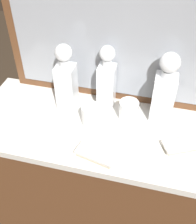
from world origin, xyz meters
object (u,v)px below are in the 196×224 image
crystal_tumbler_left (129,111)px  silver_brush_center (96,155)px  crystal_decanter_center (106,82)px  crystal_decanter_right (66,84)px  crystal_tumbler_far_right (91,116)px  silver_brush_left (182,145)px  crystal_decanter_far_right (164,93)px

crystal_tumbler_left → silver_brush_center: (-0.08, -0.24, -0.03)m
crystal_decanter_center → silver_brush_center: (0.04, -0.31, -0.11)m
crystal_decanter_right → crystal_tumbler_far_right: (0.13, -0.08, -0.08)m
crystal_tumbler_left → silver_brush_center: size_ratio=0.55×
crystal_tumbler_far_right → silver_brush_center: bearing=-69.5°
silver_brush_left → silver_brush_center: bearing=-157.6°
crystal_tumbler_far_right → silver_brush_left: (0.37, -0.04, -0.03)m
crystal_decanter_center → crystal_decanter_right: crystal_decanter_right is taller
crystal_decanter_far_right → silver_brush_left: size_ratio=1.93×
crystal_decanter_right → silver_brush_center: size_ratio=1.89×
crystal_decanter_right → silver_brush_left: size_ratio=1.93×
crystal_tumbler_far_right → crystal_decanter_far_right: bearing=23.1°
crystal_decanter_center → crystal_tumbler_far_right: crystal_decanter_center is taller
crystal_tumbler_far_right → silver_brush_left: size_ratio=0.57×
crystal_decanter_far_right → silver_brush_center: size_ratio=1.89×
silver_brush_left → crystal_decanter_far_right: bearing=121.3°
crystal_tumbler_left → silver_brush_left: (0.23, -0.11, -0.03)m
crystal_decanter_far_right → crystal_decanter_right: (-0.41, -0.04, 0.00)m
crystal_decanter_far_right → silver_brush_center: crystal_decanter_far_right is taller
crystal_decanter_center → crystal_decanter_right: 0.17m
silver_brush_left → crystal_tumbler_left: bearing=154.0°
crystal_decanter_center → crystal_tumbler_far_right: (-0.03, -0.14, -0.08)m
crystal_decanter_center → crystal_decanter_right: (-0.16, -0.06, 0.01)m
crystal_decanter_far_right → crystal_tumbler_far_right: size_ratio=3.39×
crystal_decanter_center → silver_brush_center: crystal_decanter_center is taller
crystal_decanter_right → silver_brush_center: bearing=-52.5°
silver_brush_center → silver_brush_left: bearing=22.4°
crystal_decanter_right → silver_brush_center: crystal_decanter_right is taller
silver_brush_center → silver_brush_left: (0.31, 0.13, 0.00)m
crystal_decanter_right → crystal_tumbler_left: (0.27, -0.01, -0.08)m
crystal_tumbler_far_right → silver_brush_left: bearing=-6.7°
silver_brush_left → crystal_decanter_center: bearing=152.1°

